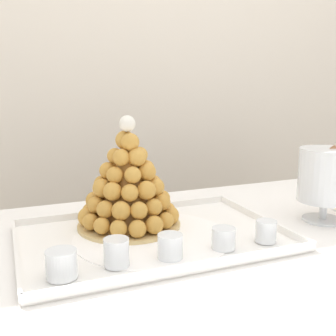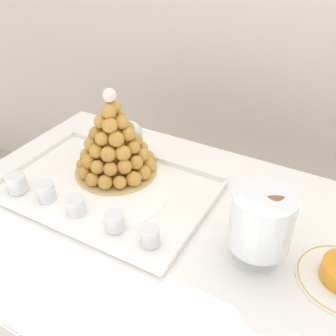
{
  "view_description": "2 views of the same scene",
  "coord_description": "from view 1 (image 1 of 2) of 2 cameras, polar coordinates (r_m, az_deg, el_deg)",
  "views": [
    {
      "loc": [
        -0.56,
        -0.84,
        1.14
      ],
      "look_at": [
        -0.19,
        0.05,
        0.95
      ],
      "focal_mm": 43.59,
      "sensor_mm": 36.0,
      "label": 1
    },
    {
      "loc": [
        0.36,
        -0.67,
        1.49
      ],
      "look_at": [
        -0.01,
        0.01,
        0.96
      ],
      "focal_mm": 40.62,
      "sensor_mm": 36.0,
      "label": 2
    }
  ],
  "objects": [
    {
      "name": "dessert_cup_left",
      "position": [
        0.81,
        -14.66,
        -12.99
      ],
      "size": [
        0.06,
        0.06,
        0.05
      ],
      "color": "silver",
      "rests_on": "serving_tray"
    },
    {
      "name": "backdrop_wall",
      "position": [
        1.81,
        -4.31,
        14.93
      ],
      "size": [
        4.8,
        0.1,
        2.5
      ],
      "primitive_type": "cube",
      "color": "silver",
      "rests_on": "ground_plane"
    },
    {
      "name": "dessert_cup_centre",
      "position": [
        0.87,
        0.3,
        -11.01
      ],
      "size": [
        0.05,
        0.05,
        0.05
      ],
      "color": "silver",
      "rests_on": "serving_tray"
    },
    {
      "name": "macaron_goblet",
      "position": [
        1.17,
        21.22,
        -1.03
      ],
      "size": [
        0.15,
        0.15,
        0.22
      ],
      "color": "white",
      "rests_on": "buffet_table"
    },
    {
      "name": "buffet_table",
      "position": [
        1.11,
        10.77,
        -13.67
      ],
      "size": [
        1.35,
        0.87,
        0.78
      ],
      "color": "brown",
      "rests_on": "ground_plane"
    },
    {
      "name": "wine_glass",
      "position": [
        1.11,
        -6.36,
        -1.98
      ],
      "size": [
        0.08,
        0.08,
        0.15
      ],
      "color": "silver",
      "rests_on": "buffet_table"
    },
    {
      "name": "serving_tray",
      "position": [
        0.99,
        -2.2,
        -9.67
      ],
      "size": [
        0.62,
        0.42,
        0.02
      ],
      "color": "white",
      "rests_on": "buffet_table"
    },
    {
      "name": "dessert_cup_mid_right",
      "position": [
        0.92,
        7.75,
        -9.81
      ],
      "size": [
        0.05,
        0.05,
        0.05
      ],
      "color": "silver",
      "rests_on": "serving_tray"
    },
    {
      "name": "dessert_cup_right",
      "position": [
        0.98,
        13.53,
        -8.68
      ],
      "size": [
        0.05,
        0.05,
        0.05
      ],
      "color": "silver",
      "rests_on": "serving_tray"
    },
    {
      "name": "dessert_cup_mid_left",
      "position": [
        0.84,
        -7.21,
        -11.74
      ],
      "size": [
        0.05,
        0.05,
        0.06
      ],
      "color": "silver",
      "rests_on": "serving_tray"
    },
    {
      "name": "croquembouche",
      "position": [
        1.04,
        -5.54,
        -2.48
      ],
      "size": [
        0.26,
        0.26,
        0.28
      ],
      "color": "tan",
      "rests_on": "serving_tray"
    }
  ]
}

